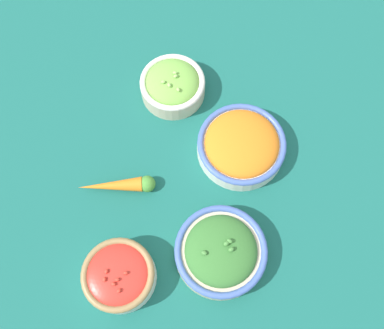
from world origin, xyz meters
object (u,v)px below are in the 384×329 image
bowl_carrots (241,145)px  bowl_lettuce (173,85)px  bowl_broccoli (221,251)px  loose_carrot (119,185)px  bowl_cherry_tomatoes (119,275)px

bowl_carrots → bowl_lettuce: bearing=35.1°
bowl_broccoli → loose_carrot: (0.16, 0.16, -0.01)m
bowl_broccoli → bowl_lettuce: bearing=4.5°
loose_carrot → bowl_carrots: bearing=-164.8°
bowl_cherry_tomatoes → loose_carrot: 0.17m
bowl_carrots → loose_carrot: 0.25m
loose_carrot → bowl_broccoli: bearing=142.9°
bowl_lettuce → loose_carrot: 0.23m
bowl_cherry_tomatoes → bowl_broccoli: bearing=-87.1°
bowl_lettuce → bowl_carrots: bearing=-144.9°
bowl_lettuce → bowl_broccoli: 0.35m
bowl_lettuce → loose_carrot: bearing=144.3°
bowl_carrots → bowl_cherry_tomatoes: bearing=127.6°
bowl_carrots → bowl_broccoli: size_ratio=1.05×
bowl_lettuce → bowl_carrots: (-0.15, -0.11, -0.00)m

